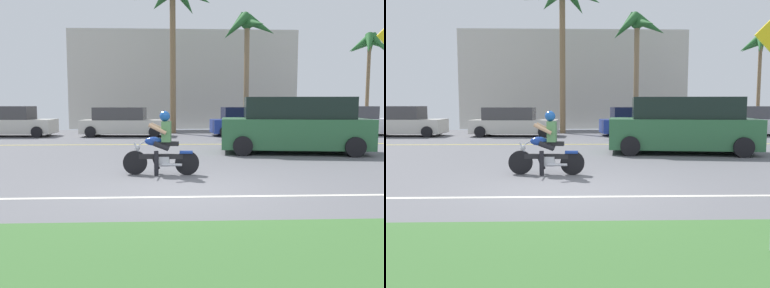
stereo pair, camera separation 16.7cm
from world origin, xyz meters
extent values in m
cube|color=slate|center=(0.00, 3.00, -0.02)|extent=(56.00, 30.00, 0.04)
cube|color=#3D6B33|center=(0.00, -4.10, 0.03)|extent=(56.00, 3.80, 0.06)
cube|color=silver|center=(0.00, -0.55, 0.00)|extent=(50.40, 0.12, 0.01)
cube|color=yellow|center=(0.00, 8.72, 0.00)|extent=(50.40, 0.12, 0.01)
cylinder|color=black|center=(-1.21, 1.77, 0.28)|extent=(0.57, 0.13, 0.57)
cylinder|color=black|center=(0.02, 1.68, 0.28)|extent=(0.57, 0.13, 0.57)
cylinder|color=#B7BAC1|center=(-1.12, 1.77, 0.52)|extent=(0.26, 0.07, 0.50)
cube|color=black|center=(-0.59, 1.73, 0.44)|extent=(1.04, 0.18, 0.11)
cube|color=#B7BAC1|center=(-0.55, 1.72, 0.32)|extent=(0.32, 0.21, 0.23)
ellipsoid|color=navy|center=(-0.76, 1.74, 0.80)|extent=(0.42, 0.23, 0.21)
cube|color=black|center=(-0.41, 1.71, 0.74)|extent=(0.47, 0.24, 0.09)
cube|color=navy|center=(0.00, 1.68, 0.54)|extent=(0.31, 0.18, 0.06)
cylinder|color=#B7BAC1|center=(-1.04, 1.76, 0.75)|extent=(0.08, 0.59, 0.03)
sphere|color=#B7BAC1|center=(-1.15, 1.77, 0.64)|extent=(0.13, 0.13, 0.13)
cylinder|color=#B7BAC1|center=(-0.34, 1.59, 0.26)|extent=(0.48, 0.10, 0.07)
cube|color=#4C7F4C|center=(-0.46, 1.72, 1.03)|extent=(0.23, 0.32, 0.47)
sphere|color=#194C9E|center=(-0.50, 1.72, 1.39)|extent=(0.25, 0.25, 0.25)
cylinder|color=black|center=(-0.57, 1.82, 0.69)|extent=(0.39, 0.15, 0.24)
cylinder|color=black|center=(-0.58, 1.63, 0.69)|extent=(0.39, 0.15, 0.24)
cylinder|color=black|center=(-0.70, 1.60, 0.29)|extent=(0.11, 0.11, 0.58)
cylinder|color=black|center=(-0.72, 1.85, 0.26)|extent=(0.20, 0.12, 0.32)
cylinder|color=tan|center=(-0.64, 1.92, 1.10)|extent=(0.44, 0.12, 0.27)
cylinder|color=tan|center=(-0.67, 1.54, 1.10)|extent=(0.44, 0.12, 0.27)
cube|color=#2D663D|center=(3.81, 5.78, 0.68)|extent=(5.11, 2.64, 1.00)
cube|color=black|center=(3.91, 5.76, 1.54)|extent=(3.72, 2.18, 0.72)
cylinder|color=black|center=(5.69, 6.53, 0.32)|extent=(0.66, 0.30, 0.64)
cylinder|color=black|center=(2.21, 7.00, 0.32)|extent=(0.66, 0.30, 0.64)
cylinder|color=black|center=(5.42, 4.55, 0.32)|extent=(0.66, 0.30, 0.64)
cylinder|color=black|center=(1.93, 5.03, 0.32)|extent=(0.66, 0.30, 0.64)
cylinder|color=black|center=(6.33, 5.43, 0.73)|extent=(0.27, 0.60, 0.58)
cube|color=beige|center=(-8.56, 13.21, 0.52)|extent=(4.11, 1.76, 0.73)
cube|color=#3B3A3D|center=(-8.81, 13.22, 1.22)|extent=(2.40, 1.48, 0.67)
cylinder|color=black|center=(-7.12, 12.34, 0.28)|extent=(0.56, 0.19, 0.56)
cylinder|color=black|center=(-7.08, 14.00, 0.28)|extent=(0.56, 0.19, 0.56)
cube|color=beige|center=(-2.82, 13.05, 0.50)|extent=(4.55, 1.88, 0.70)
cube|color=#3B3A3D|center=(-3.09, 13.07, 1.18)|extent=(2.67, 1.54, 0.65)
cylinder|color=black|center=(-4.48, 12.35, 0.28)|extent=(0.57, 0.21, 0.56)
cylinder|color=black|center=(-1.27, 12.15, 0.28)|extent=(0.57, 0.21, 0.56)
cylinder|color=black|center=(-4.38, 13.95, 0.28)|extent=(0.57, 0.21, 0.56)
cylinder|color=black|center=(-1.17, 13.76, 0.28)|extent=(0.57, 0.21, 0.56)
cube|color=navy|center=(3.67, 13.22, 0.51)|extent=(4.00, 1.97, 0.70)
cube|color=black|center=(3.43, 13.20, 1.18)|extent=(2.34, 1.64, 0.65)
cylinder|color=black|center=(2.30, 12.26, 0.28)|extent=(0.57, 0.21, 0.56)
cylinder|color=black|center=(5.12, 12.39, 0.28)|extent=(0.57, 0.21, 0.56)
cylinder|color=black|center=(2.22, 14.04, 0.28)|extent=(0.57, 0.21, 0.56)
cylinder|color=black|center=(5.04, 14.17, 0.28)|extent=(0.57, 0.21, 0.56)
cube|color=silver|center=(9.42, 13.27, 0.52)|extent=(4.40, 1.91, 0.73)
cube|color=#414147|center=(9.16, 13.26, 1.22)|extent=(2.57, 1.60, 0.67)
cylinder|color=black|center=(7.89, 12.34, 0.28)|extent=(0.57, 0.20, 0.56)
cylinder|color=black|center=(7.83, 14.09, 0.28)|extent=(0.57, 0.20, 0.56)
cylinder|color=black|center=(10.95, 14.20, 0.28)|extent=(0.57, 0.20, 0.56)
cylinder|color=#846B4C|center=(3.99, 15.75, 3.20)|extent=(0.30, 0.30, 6.40)
sphere|color=#235B28|center=(3.99, 15.75, 6.40)|extent=(0.78, 0.78, 0.78)
cone|color=#235B28|center=(4.81, 15.83, 6.20)|extent=(1.99, 0.85, 1.39)
cone|color=#235B28|center=(4.15, 16.55, 6.20)|extent=(1.01, 1.99, 1.51)
cone|color=#235B28|center=(3.35, 16.25, 6.20)|extent=(1.85, 1.64, 1.66)
cone|color=#235B28|center=(3.36, 15.23, 6.20)|extent=(1.88, 1.70, 1.56)
cone|color=#235B28|center=(4.29, 14.98, 6.20)|extent=(1.29, 2.03, 1.00)
cylinder|color=brown|center=(-0.34, 15.05, 4.01)|extent=(0.32, 0.32, 8.03)
cylinder|color=brown|center=(11.38, 15.85, 2.66)|extent=(0.21, 0.21, 5.33)
sphere|color=#28662D|center=(11.38, 15.85, 5.33)|extent=(0.54, 0.54, 0.54)
cone|color=#28662D|center=(12.01, 15.72, 5.17)|extent=(1.58, 0.80, 1.11)
cone|color=#28662D|center=(11.71, 16.40, 5.17)|extent=(1.12, 1.43, 1.40)
cone|color=#28662D|center=(11.08, 16.41, 5.17)|extent=(1.18, 1.58, 0.99)
cone|color=#28662D|center=(10.74, 15.82, 5.17)|extent=(1.50, 0.57, 1.21)
cone|color=#28662D|center=(11.08, 15.28, 5.17)|extent=(1.09, 1.41, 1.41)
cone|color=#28662D|center=(11.67, 15.27, 5.17)|extent=(1.05, 1.43, 1.40)
cube|color=#BCB7AD|center=(0.39, 21.00, 3.31)|extent=(15.36, 4.00, 6.61)
camera|label=1|loc=(-0.28, -7.46, 1.67)|focal=36.67mm
camera|label=2|loc=(-0.11, -7.47, 1.67)|focal=36.67mm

